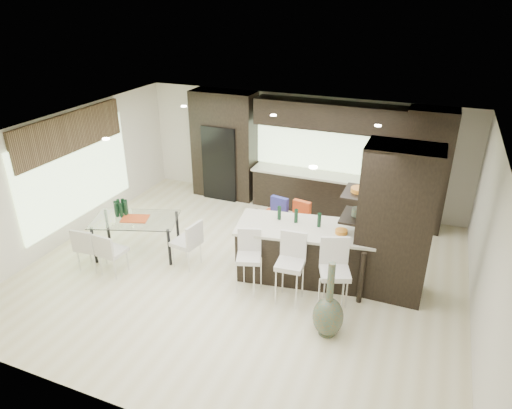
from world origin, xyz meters
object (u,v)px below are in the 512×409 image
at_px(stool_right, 334,285).
at_px(chair_end, 186,245).
at_px(bench, 291,232).
at_px(stool_left, 249,268).
at_px(floor_vase, 329,299).
at_px(chair_far, 91,249).
at_px(dining_table, 137,236).
at_px(kitchen_island, 304,251).
at_px(chair_near, 113,254).
at_px(stool_mid, 290,276).

xyz_separation_m(stool_right, chair_end, (-2.95, 0.35, -0.09)).
distance_m(bench, chair_end, 2.24).
bearing_deg(stool_right, stool_left, 158.37).
distance_m(floor_vase, chair_far, 4.67).
height_order(floor_vase, dining_table, floor_vase).
distance_m(kitchen_island, floor_vase, 1.65).
xyz_separation_m(dining_table, chair_end, (1.14, 0.00, 0.04)).
height_order(floor_vase, chair_end, floor_vase).
bearing_deg(stool_left, floor_vase, -38.85).
bearing_deg(chair_end, floor_vase, -98.01).
relative_size(dining_table, chair_far, 1.98).
distance_m(bench, chair_far, 4.00).
bearing_deg(dining_table, bench, 10.85).
bearing_deg(chair_near, floor_vase, 1.94).
xyz_separation_m(stool_left, bench, (0.16, 1.89, -0.19)).
distance_m(chair_near, chair_end, 1.37).
bearing_deg(dining_table, stool_mid, -24.79).
distance_m(floor_vase, dining_table, 4.25).
height_order(dining_table, chair_end, chair_end).
height_order(chair_far, chair_end, chair_end).
height_order(bench, dining_table, dining_table).
bearing_deg(kitchen_island, chair_far, -171.12).
distance_m(stool_left, chair_near, 2.62).
bearing_deg(stool_mid, kitchen_island, 85.51).
relative_size(bench, chair_near, 1.75).
height_order(kitchen_island, floor_vase, floor_vase).
distance_m(bench, floor_vase, 2.88).
xyz_separation_m(stool_left, floor_vase, (1.57, -0.59, 0.18)).
bearing_deg(stool_right, bench, 104.77).
xyz_separation_m(kitchen_island, stool_right, (0.76, -0.86, 0.01)).
relative_size(stool_right, dining_table, 0.64).
bearing_deg(chair_near, stool_right, 9.74).
height_order(bench, chair_near, chair_near).
distance_m(stool_right, bench, 2.36).
xyz_separation_m(stool_left, chair_far, (-3.09, -0.45, -0.05)).
relative_size(bench, chair_far, 1.72).
relative_size(kitchen_island, bench, 1.73).
bearing_deg(floor_vase, stool_right, 95.69).
relative_size(stool_right, bench, 0.74).
distance_m(stool_right, chair_far, 4.63).
xyz_separation_m(dining_table, chair_near, (0.00, -0.76, 0.01)).
xyz_separation_m(floor_vase, chair_end, (-3.01, 0.91, -0.21)).
height_order(stool_left, chair_far, stool_left).
relative_size(kitchen_island, chair_near, 3.02).
distance_m(bench, chair_near, 3.60).
bearing_deg(chair_far, stool_right, -1.17).
xyz_separation_m(bench, floor_vase, (1.42, -2.48, 0.37)).
height_order(kitchen_island, dining_table, kitchen_island).
bearing_deg(stool_left, stool_right, -19.39).
distance_m(floor_vase, chair_near, 4.16).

